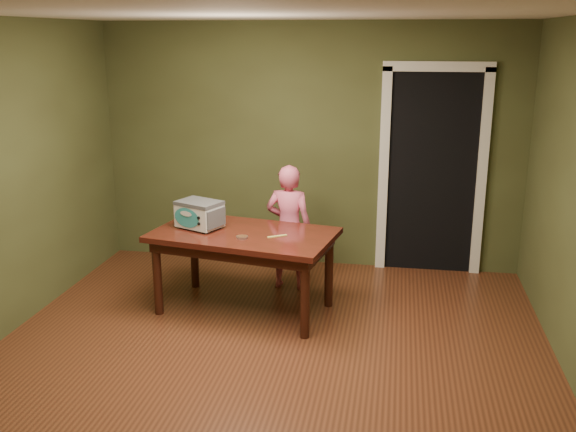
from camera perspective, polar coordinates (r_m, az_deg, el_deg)
The scene contains 8 objects.
floor at distance 4.98m, azimuth -2.42°, elevation -13.72°, with size 5.00×5.00×0.00m, color brown.
room_shell at distance 4.40m, azimuth -2.68°, elevation 6.03°, with size 4.52×5.02×2.61m.
doorway at distance 7.16m, azimuth 12.57°, elevation 4.17°, with size 1.10×0.66×2.25m.
dining_table at distance 5.78m, azimuth -3.95°, elevation -2.39°, with size 1.73×1.17×0.75m.
toy_oven at distance 5.88m, azimuth -7.89°, elevation 0.22°, with size 0.47×0.41×0.25m.
baking_pan at distance 5.58m, azimuth -4.10°, elevation -1.88°, with size 0.10×0.10×0.02m.
spatula at distance 5.62m, azimuth -0.97°, elevation -1.80°, with size 0.18×0.03×0.01m, color #DCD25F.
child at distance 6.31m, azimuth 0.07°, elevation -1.01°, with size 0.46×0.30×1.25m, color #E45E81.
Camera 1 is at (0.94, -4.23, 2.45)m, focal length 40.00 mm.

